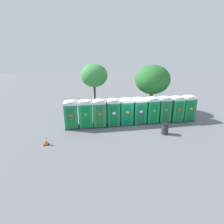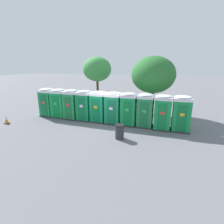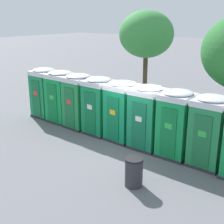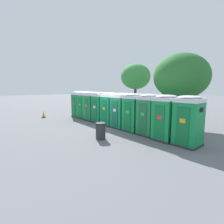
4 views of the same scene
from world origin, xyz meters
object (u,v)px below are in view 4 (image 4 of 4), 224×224
at_px(portapotty_9, 188,121).
at_px(street_tree_0, 181,77).
at_px(portapotty_5, 121,110).
at_px(traffic_cone, 44,114).
at_px(portapotty_2, 92,106).
at_px(portapotty_7, 149,115).
at_px(portapotty_3, 100,107).
at_px(portapotty_1, 85,105).
at_px(portapotty_8, 166,117).
at_px(portapotty_6, 134,112).
at_px(portapotty_4, 110,109).
at_px(portapotty_0, 79,104).
at_px(street_tree_1, 136,77).
at_px(trash_can, 101,131).

height_order(portapotty_9, street_tree_0, street_tree_0).
bearing_deg(portapotty_5, traffic_cone, -161.38).
distance_m(portapotty_2, portapotty_7, 6.29).
distance_m(portapotty_3, portapotty_9, 7.55).
xyz_separation_m(portapotty_5, street_tree_0, (2.66, 3.34, 2.39)).
distance_m(portapotty_1, portapotty_9, 10.06).
height_order(portapotty_7, portapotty_8, same).
relative_size(portapotty_2, portapotty_5, 1.00).
height_order(portapotty_3, portapotty_6, same).
relative_size(portapotty_4, portapotty_9, 1.00).
xyz_separation_m(portapotty_2, traffic_cone, (-4.32, -2.80, -0.97)).
bearing_deg(portapotty_3, portapotty_4, -0.25).
relative_size(portapotty_9, traffic_cone, 3.97).
bearing_deg(portapotty_0, portapotty_5, -1.69).
distance_m(portapotty_2, portapotty_5, 3.77).
relative_size(portapotty_4, portapotty_6, 1.00).
relative_size(portapotty_3, portapotty_4, 1.00).
relative_size(portapotty_5, street_tree_1, 0.47).
bearing_deg(portapotty_8, portapotty_6, 176.72).
bearing_deg(trash_can, portapotty_3, 143.35).
bearing_deg(portapotty_9, traffic_cone, -168.74).
distance_m(portapotty_3, portapotty_5, 2.52).
bearing_deg(portapotty_2, trash_can, -29.38).
distance_m(portapotty_8, street_tree_1, 9.66).
xyz_separation_m(portapotty_1, street_tree_0, (7.69, 3.21, 2.39)).
bearing_deg(trash_can, portapotty_9, 35.32).
height_order(portapotty_8, trash_can, portapotty_8).
relative_size(portapotty_0, traffic_cone, 3.97).
height_order(portapotty_6, traffic_cone, portapotty_6).
relative_size(street_tree_1, traffic_cone, 8.41).
distance_m(portapotty_9, street_tree_1, 10.63).
distance_m(portapotty_4, portapotty_9, 6.29).
height_order(portapotty_6, portapotty_9, same).
height_order(portapotty_4, street_tree_0, street_tree_0).
relative_size(portapotty_4, portapotty_7, 1.00).
relative_size(portapotty_8, street_tree_1, 0.47).
height_order(portapotty_4, portapotty_9, same).
height_order(portapotty_4, portapotty_8, same).
bearing_deg(portapotty_6, trash_can, -89.57).
xyz_separation_m(portapotty_1, street_tree_1, (1.46, 5.36, 2.75)).
xyz_separation_m(portapotty_5, traffic_cone, (-8.09, -2.73, -0.97)).
distance_m(portapotty_3, portapotty_4, 1.26).
distance_m(portapotty_2, portapotty_9, 8.80).
bearing_deg(portapotty_5, portapotty_9, -1.30).
height_order(portapotty_2, trash_can, portapotty_2).
distance_m(portapotty_9, traffic_cone, 13.41).
height_order(portapotty_2, portapotty_8, same).
height_order(portapotty_2, traffic_cone, portapotty_2).
bearing_deg(portapotty_7, portapotty_8, -6.50).
bearing_deg(traffic_cone, trash_can, -0.28).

